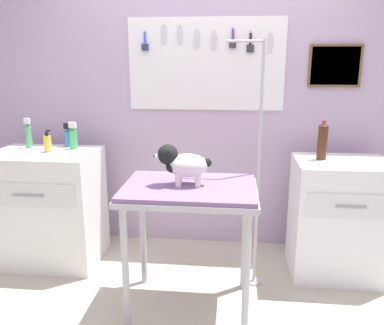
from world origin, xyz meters
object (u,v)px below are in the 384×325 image
(soda_bottle, at_px, (322,141))
(cabinet_right, at_px, (338,218))
(grooming_table, at_px, (189,200))
(spray_bottle_short, at_px, (73,138))
(grooming_arm, at_px, (257,178))
(dog, at_px, (182,163))
(counter_left, at_px, (49,207))

(soda_bottle, bearing_deg, cabinet_right, -15.36)
(grooming_table, distance_m, spray_bottle_short, 1.23)
(grooming_arm, relative_size, soda_bottle, 5.98)
(dog, distance_m, cabinet_right, 1.35)
(dog, relative_size, soda_bottle, 1.24)
(cabinet_right, distance_m, spray_bottle_short, 2.15)
(grooming_table, height_order, cabinet_right, cabinet_right)
(grooming_table, xyz_separation_m, grooming_arm, (0.44, 0.32, 0.06))
(counter_left, distance_m, spray_bottle_short, 0.60)
(grooming_table, relative_size, dog, 2.36)
(dog, relative_size, cabinet_right, 0.40)
(grooming_arm, relative_size, dog, 4.81)
(grooming_arm, relative_size, cabinet_right, 1.94)
(counter_left, bearing_deg, dog, -23.66)
(cabinet_right, relative_size, spray_bottle_short, 4.17)
(grooming_arm, distance_m, cabinet_right, 0.76)
(counter_left, height_order, cabinet_right, counter_left)
(dog, xyz_separation_m, cabinet_right, (1.12, 0.53, -0.54))
(grooming_arm, xyz_separation_m, dog, (-0.48, -0.31, 0.17))
(grooming_arm, xyz_separation_m, cabinet_right, (0.64, 0.22, -0.36))
(counter_left, bearing_deg, soda_bottle, 1.79)
(dog, bearing_deg, counter_left, 156.34)
(spray_bottle_short, bearing_deg, cabinet_right, -3.20)
(grooming_table, bearing_deg, grooming_arm, 36.41)
(grooming_arm, height_order, spray_bottle_short, grooming_arm)
(soda_bottle, bearing_deg, grooming_arm, -151.76)
(grooming_table, height_order, counter_left, counter_left)
(counter_left, relative_size, soda_bottle, 3.14)
(grooming_table, bearing_deg, soda_bottle, 32.31)
(cabinet_right, height_order, spray_bottle_short, spray_bottle_short)
(counter_left, xyz_separation_m, spray_bottle_short, (0.19, 0.14, 0.55))
(soda_bottle, bearing_deg, spray_bottle_short, 177.80)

